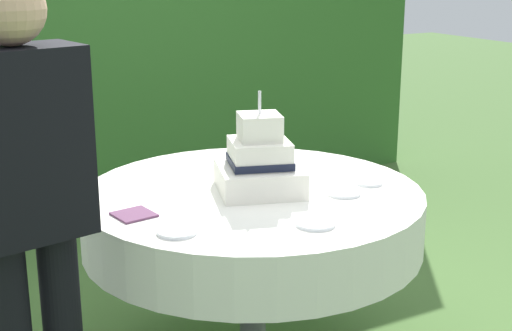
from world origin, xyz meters
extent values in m
cube|color=#336628|center=(0.00, 2.41, 1.17)|extent=(5.10, 0.47, 2.34)
cylinder|color=#4C4C51|center=(0.00, 0.00, 0.37)|extent=(0.11, 0.11, 0.74)
cylinder|color=brown|center=(0.00, 0.00, 0.75)|extent=(1.28, 1.28, 0.03)
cylinder|color=white|center=(0.00, 0.00, 0.66)|extent=(1.31, 1.31, 0.22)
cube|color=white|center=(0.02, -0.02, 0.82)|extent=(0.39, 0.39, 0.10)
cube|color=white|center=(0.02, -0.02, 0.92)|extent=(0.27, 0.27, 0.10)
cube|color=black|center=(0.02, -0.02, 0.89)|extent=(0.28, 0.28, 0.03)
cube|color=white|center=(0.02, -0.02, 1.02)|extent=(0.19, 0.19, 0.10)
sphere|color=#D13866|center=(0.16, 0.05, 0.89)|extent=(0.09, 0.09, 0.09)
cylinder|color=silver|center=(0.02, -0.02, 1.11)|extent=(0.01, 0.01, 0.09)
cylinder|color=white|center=(0.28, -0.21, 0.78)|extent=(0.13, 0.13, 0.01)
cylinder|color=white|center=(0.00, -0.43, 0.78)|extent=(0.13, 0.13, 0.01)
cylinder|color=white|center=(0.44, -0.16, 0.78)|extent=(0.10, 0.10, 0.01)
cylinder|color=white|center=(-0.43, -0.28, 0.78)|extent=(0.13, 0.13, 0.01)
cube|color=#603856|center=(-0.50, -0.05, 0.77)|extent=(0.14, 0.14, 0.01)
cube|color=black|center=(-0.90, -0.28, 1.12)|extent=(0.39, 0.26, 0.55)
sphere|color=tan|center=(-0.90, -0.28, 1.50)|extent=(0.20, 0.20, 0.20)
camera|label=1|loc=(-1.30, -2.36, 1.64)|focal=51.89mm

